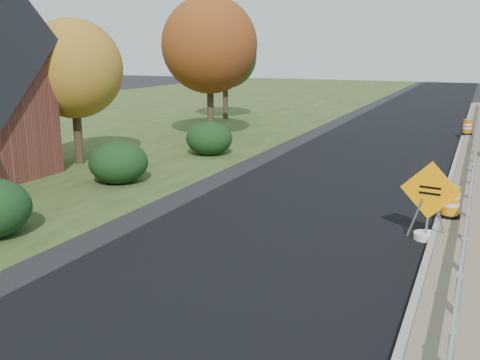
% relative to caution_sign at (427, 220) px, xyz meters
% --- Properties ---
extents(ground, '(140.00, 140.00, 0.00)m').
position_rel_caution_sign_xyz_m(ground, '(0.90, 1.67, -0.51)').
color(ground, black).
rests_on(ground, ground).
extents(grass_verge_near, '(30.00, 120.00, 0.03)m').
position_rel_caution_sign_xyz_m(grass_verge_near, '(-23.10, 11.67, -0.49)').
color(grass_verge_near, '#2C3F1B').
rests_on(grass_verge_near, ground).
extents(milled_overlay, '(7.20, 120.00, 0.01)m').
position_rel_caution_sign_xyz_m(milled_overlay, '(-3.50, 11.67, -0.50)').
color(milled_overlay, black).
rests_on(milled_overlay, ground).
extents(median, '(1.60, 55.00, 0.23)m').
position_rel_caution_sign_xyz_m(median, '(0.90, 9.67, -0.40)').
color(median, gray).
rests_on(median, ground).
extents(guardrail, '(0.10, 46.15, 0.72)m').
position_rel_caution_sign_xyz_m(guardrail, '(0.90, 10.67, 0.22)').
color(guardrail, silver).
rests_on(guardrail, median).
extents(hedge_mid, '(2.09, 2.09, 1.52)m').
position_rel_caution_sign_xyz_m(hedge_mid, '(-10.60, 1.67, 0.25)').
color(hedge_mid, black).
rests_on(hedge_mid, ground).
extents(hedge_north, '(2.09, 2.09, 1.52)m').
position_rel_caution_sign_xyz_m(hedge_north, '(-10.10, 7.67, 0.25)').
color(hedge_north, black).
rests_on(hedge_north, ground).
extents(tree_near_yellow, '(3.96, 3.96, 5.88)m').
position_rel_caution_sign_xyz_m(tree_near_yellow, '(-14.10, 3.67, 3.38)').
color(tree_near_yellow, '#473523').
rests_on(tree_near_yellow, ground).
extents(tree_near_red, '(4.95, 4.95, 7.35)m').
position_rel_caution_sign_xyz_m(tree_near_red, '(-12.10, 11.67, 4.35)').
color(tree_near_red, '#473523').
rests_on(tree_near_red, ground).
extents(tree_near_back, '(4.29, 4.29, 6.37)m').
position_rel_caution_sign_xyz_m(tree_near_back, '(-15.10, 19.67, 3.70)').
color(tree_near_back, '#473523').
rests_on(tree_near_back, ground).
extents(caution_sign, '(1.44, 0.61, 2.00)m').
position_rel_caution_sign_xyz_m(caution_sign, '(0.00, 0.00, 0.00)').
color(caution_sign, white).
rests_on(caution_sign, ground).
extents(barrel_median_near, '(0.58, 0.58, 0.85)m').
position_rel_caution_sign_xyz_m(barrel_median_near, '(0.44, 1.48, 0.13)').
color(barrel_median_near, black).
rests_on(barrel_median_near, median).
extents(barrel_median_far, '(0.53, 0.53, 0.78)m').
position_rel_caution_sign_xyz_m(barrel_median_far, '(0.35, 17.41, 0.10)').
color(barrel_median_far, black).
rests_on(barrel_median_far, median).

